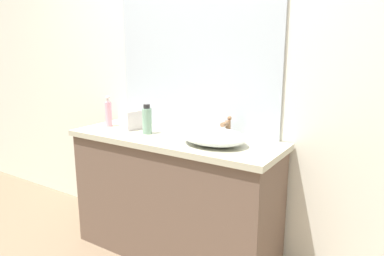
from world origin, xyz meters
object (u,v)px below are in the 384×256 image
Objects in this scene: sink_basin at (214,137)px; soap_dispenser at (109,113)px; tissue_box at (130,119)px; lotion_bottle at (147,120)px.

sink_basin is 1.78× the size of soap_dispenser.
soap_dispenser is at bearing -174.67° from tissue_box.
tissue_box reaches higher than sink_basin.
lotion_bottle is (0.39, -0.03, -0.01)m from soap_dispenser.
lotion_bottle reaches higher than tissue_box.
sink_basin is 2.03× the size of lotion_bottle.
tissue_box is (-0.70, 0.05, 0.03)m from sink_basin.
tissue_box is (-0.19, 0.05, -0.02)m from lotion_bottle.
soap_dispenser is at bearing 175.82° from lotion_bottle.
soap_dispenser is 1.29× the size of tissue_box.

